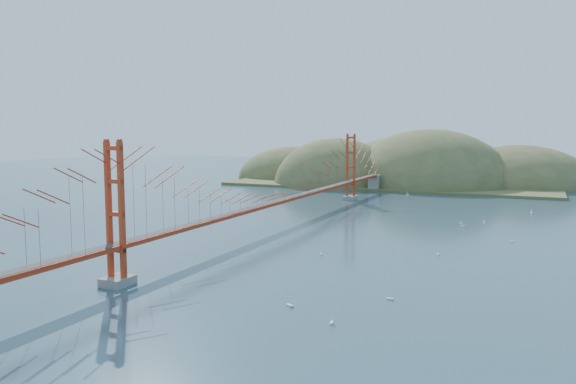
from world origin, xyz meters
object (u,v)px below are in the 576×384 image
at_px(sailboat_1, 438,254).
at_px(sailboat_2, 390,298).
at_px(bridge, 278,172).
at_px(sailboat_0, 321,253).

bearing_deg(sailboat_1, sailboat_2, -92.55).
height_order(sailboat_1, sailboat_2, sailboat_2).
distance_m(bridge, sailboat_2, 33.18).
xyz_separation_m(sailboat_0, sailboat_2, (9.93, -11.84, 0.01)).
height_order(bridge, sailboat_2, bridge).
xyz_separation_m(bridge, sailboat_2, (20.85, -24.88, -6.87)).
relative_size(bridge, sailboat_1, 166.69).
distance_m(bridge, sailboat_1, 24.15).
height_order(sailboat_0, sailboat_2, sailboat_2).
bearing_deg(bridge, sailboat_0, -50.04).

